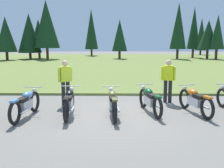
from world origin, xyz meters
name	(u,v)px	position (x,y,z in m)	size (l,w,h in m)	color
ground_plane	(112,114)	(0.00, 0.00, 0.00)	(140.00, 140.00, 0.00)	slate
grass_moorland	(115,61)	(0.00, 25.00, 0.05)	(80.00, 44.00, 0.10)	olive
forest_treeline	(124,30)	(1.27, 30.51, 4.31)	(43.20, 28.41, 8.66)	#47331E
motorcycle_sky_blue	(26,104)	(-2.65, -0.43, 0.44)	(0.62, 2.10, 0.88)	black
motorcycle_black	(69,102)	(-1.35, -0.18, 0.44)	(0.62, 2.10, 0.88)	black
motorcycle_olive	(113,103)	(0.03, -0.23, 0.44)	(0.62, 2.10, 0.88)	black
motorcycle_british_green	(150,100)	(1.26, 0.20, 0.44)	(0.72, 2.07, 0.88)	black
motorcycle_orange	(195,100)	(2.72, 0.12, 0.44)	(0.74, 2.07, 0.88)	black
rider_near_row_end	(168,78)	(2.15, 1.70, 0.95)	(0.53, 0.31, 1.67)	black
rider_checking_bike	(65,80)	(-1.75, 1.29, 0.95)	(0.48, 0.37, 1.67)	black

